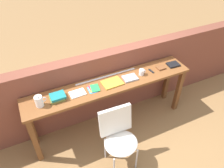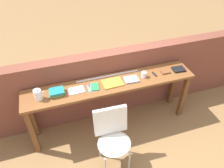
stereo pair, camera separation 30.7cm
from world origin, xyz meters
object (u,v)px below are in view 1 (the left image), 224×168
at_px(book_stack_leftmost, 57,97).
at_px(book_repair_rightmost, 173,64).
at_px(leather_journal_brown, 161,68).
at_px(pitcher_white, 39,101).
at_px(magazine_cycling, 78,93).
at_px(multitool_folded, 151,71).
at_px(pamphlet_pile_colourful, 93,88).
at_px(book_open_centre, 112,83).
at_px(chair_white_moulded, 119,135).
at_px(mug, 142,72).

bearing_deg(book_stack_leftmost, book_repair_rightmost, -0.40).
bearing_deg(leather_journal_brown, pitcher_white, -179.87).
height_order(pitcher_white, leather_journal_brown, pitcher_white).
height_order(magazine_cycling, multitool_folded, multitool_folded).
distance_m(pitcher_white, leather_journal_brown, 1.86).
distance_m(pitcher_white, magazine_cycling, 0.50).
bearing_deg(pamphlet_pile_colourful, book_stack_leftmost, 178.90).
relative_size(multitool_folded, leather_journal_brown, 0.85).
bearing_deg(multitool_folded, magazine_cycling, -179.77).
xyz_separation_m(book_open_centre, book_repair_rightmost, (1.07, -0.00, 0.00)).
relative_size(book_stack_leftmost, magazine_cycling, 0.98).
bearing_deg(multitool_folded, pitcher_white, -179.32).
bearing_deg(magazine_cycling, chair_white_moulded, -64.22).
relative_size(pitcher_white, mug, 1.67).
bearing_deg(mug, magazine_cycling, 179.99).
distance_m(pamphlet_pile_colourful, book_repair_rightmost, 1.36).
relative_size(mug, leather_journal_brown, 0.85).
bearing_deg(magazine_cycling, pamphlet_pile_colourful, -1.32).
bearing_deg(magazine_cycling, pitcher_white, 179.98).
relative_size(book_open_centre, multitool_folded, 2.60).
bearing_deg(book_repair_rightmost, leather_journal_brown, -178.09).
height_order(magazine_cycling, book_open_centre, book_open_centre).
relative_size(book_stack_leftmost, pamphlet_pile_colourful, 1.16).
bearing_deg(book_repair_rightmost, pitcher_white, -175.88).
bearing_deg(mug, book_repair_rightmost, -0.15).
xyz_separation_m(pamphlet_pile_colourful, leather_journal_brown, (1.13, 0.00, 0.00)).
xyz_separation_m(pitcher_white, pamphlet_pile_colourful, (0.73, 0.02, -0.07)).
height_order(book_open_centre, book_repair_rightmost, book_repair_rightmost).
relative_size(magazine_cycling, pamphlet_pile_colourful, 1.18).
distance_m(chair_white_moulded, magazine_cycling, 0.78).
height_order(pitcher_white, magazine_cycling, pitcher_white).
relative_size(book_stack_leftmost, leather_journal_brown, 1.59).
xyz_separation_m(magazine_cycling, leather_journal_brown, (1.36, 0.01, 0.01)).
xyz_separation_m(book_stack_leftmost, pamphlet_pile_colourful, (0.50, -0.01, -0.03)).
height_order(book_open_centre, mug, mug).
height_order(pamphlet_pile_colourful, mug, mug).
bearing_deg(multitool_folded, mug, -178.42).
distance_m(pamphlet_pile_colourful, book_open_centre, 0.29).
relative_size(chair_white_moulded, mug, 8.10).
height_order(pamphlet_pile_colourful, book_repair_rightmost, book_repair_rightmost).
xyz_separation_m(magazine_cycling, mug, (1.00, -0.00, 0.04)).
distance_m(chair_white_moulded, pitcher_white, 1.11).
bearing_deg(book_repair_rightmost, multitool_folded, -177.15).
bearing_deg(pitcher_white, book_repair_rightmost, 0.37).
xyz_separation_m(magazine_cycling, multitool_folded, (1.18, 0.00, 0.00)).
bearing_deg(pitcher_white, chair_white_moulded, -36.30).
bearing_deg(chair_white_moulded, book_repair_rightmost, 26.01).
height_order(book_stack_leftmost, book_repair_rightmost, book_stack_leftmost).
xyz_separation_m(chair_white_moulded, book_repair_rightmost, (1.26, 0.62, 0.37)).
distance_m(chair_white_moulded, mug, 1.00).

